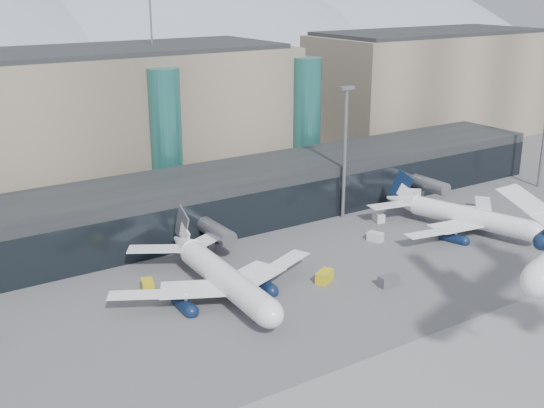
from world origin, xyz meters
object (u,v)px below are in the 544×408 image
at_px(lightmast_mid, 345,145).
at_px(veh_h, 325,276).
at_px(veh_g, 375,237).
at_px(jet_parked_mid, 215,264).
at_px(veh_c, 389,281).
at_px(veh_b, 148,285).
at_px(jet_parked_right, 454,208).
at_px(veh_d, 378,217).

xyz_separation_m(lightmast_mid, veh_h, (-21.47, -22.14, -13.52)).
distance_m(lightmast_mid, veh_g, 19.28).
bearing_deg(veh_h, jet_parked_mid, 128.87).
relative_size(veh_c, veh_g, 1.15).
relative_size(veh_b, veh_c, 0.90).
bearing_deg(veh_b, lightmast_mid, -61.85).
bearing_deg(veh_g, veh_b, -117.74).
relative_size(jet_parked_right, veh_d, 11.24).
relative_size(veh_b, veh_d, 0.96).
distance_m(veh_c, veh_g, 19.07).
xyz_separation_m(jet_parked_mid, veh_c, (22.63, -13.18, -3.38)).
height_order(jet_parked_right, veh_h, jet_parked_right).
bearing_deg(jet_parked_right, jet_parked_mid, 72.81).
distance_m(veh_g, veh_h, 20.30).
bearing_deg(lightmast_mid, veh_g, -103.67).
height_order(veh_d, veh_g, veh_d).
bearing_deg(veh_h, veh_d, 4.42).
relative_size(lightmast_mid, veh_h, 7.88).
bearing_deg(veh_b, veh_g, -78.65).
bearing_deg(veh_c, jet_parked_mid, 154.38).
relative_size(lightmast_mid, veh_b, 9.20).
relative_size(veh_b, veh_h, 0.86).
height_order(veh_c, veh_g, veh_c).
bearing_deg(jet_parked_right, veh_d, 23.48).
height_order(jet_parked_mid, veh_d, jet_parked_mid).
distance_m(jet_parked_mid, veh_b, 10.76).
bearing_deg(veh_b, veh_h, -101.09).
distance_m(veh_c, veh_d, 29.58).
bearing_deg(veh_c, veh_d, 55.81).
height_order(veh_d, veh_h, veh_h).
distance_m(veh_d, veh_h, 30.50).
distance_m(jet_parked_mid, veh_c, 26.41).
bearing_deg(veh_d, veh_c, 159.92).
bearing_deg(jet_parked_mid, jet_parked_right, -88.05).
bearing_deg(jet_parked_mid, veh_b, 59.67).
bearing_deg(lightmast_mid, jet_parked_right, -51.32).
bearing_deg(veh_b, veh_c, -105.32).
relative_size(jet_parked_mid, veh_c, 11.27).
distance_m(jet_parked_right, veh_c, 30.24).
xyz_separation_m(lightmast_mid, veh_c, (-14.30, -28.77, -13.56)).
relative_size(veh_c, veh_h, 0.95).
height_order(lightmast_mid, veh_c, lightmast_mid).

